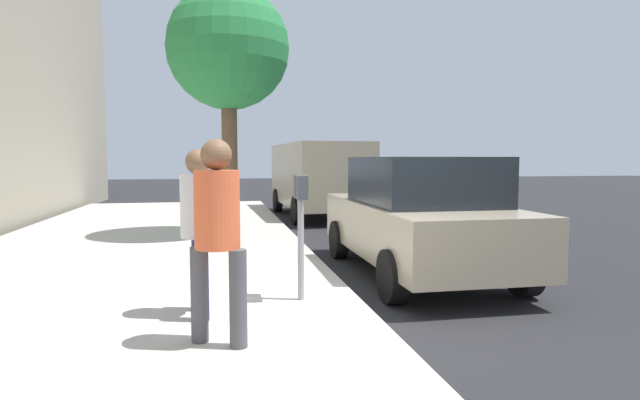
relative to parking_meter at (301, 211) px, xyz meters
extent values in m
plane|color=#232326|center=(-0.29, -0.67, -1.17)|extent=(80.00, 80.00, 0.00)
cube|color=#B7B2A8|center=(-0.29, 2.33, -1.09)|extent=(28.00, 6.00, 0.15)
cylinder|color=gray|center=(0.00, 0.00, -0.44)|extent=(0.07, 0.07, 1.15)
cube|color=#383D42|center=(-0.10, 0.00, 0.26)|extent=(0.16, 0.11, 0.26)
cube|color=#383D42|center=(0.10, 0.00, 0.26)|extent=(0.16, 0.11, 0.26)
cube|color=#268C33|center=(-0.10, -0.06, 0.28)|extent=(0.10, 0.01, 0.10)
cube|color=#268C33|center=(0.10, -0.06, 0.28)|extent=(0.10, 0.01, 0.10)
cylinder|color=#191E4C|center=(-0.18, 1.11, -0.61)|extent=(0.15, 0.15, 0.80)
cylinder|color=#191E4C|center=(-0.55, 1.09, -0.61)|extent=(0.15, 0.15, 0.80)
cylinder|color=silver|center=(-0.37, 1.10, 0.11)|extent=(0.37, 0.37, 0.64)
sphere|color=brown|center=(-0.37, 1.10, 0.55)|extent=(0.25, 0.25, 0.25)
cylinder|color=#47474C|center=(-1.15, 1.08, -0.60)|extent=(0.15, 0.15, 0.84)
cylinder|color=#47474C|center=(-1.36, 0.76, -0.60)|extent=(0.15, 0.15, 0.84)
cylinder|color=#D85933|center=(-1.25, 0.92, 0.15)|extent=(0.38, 0.38, 0.66)
sphere|color=brown|center=(-1.25, 0.92, 0.62)|extent=(0.26, 0.26, 0.26)
cube|color=gray|center=(1.57, -2.02, -0.46)|extent=(4.41, 1.87, 0.76)
cube|color=black|center=(1.37, -2.02, 0.26)|extent=(2.21, 1.71, 0.68)
cylinder|color=black|center=(3.00, -1.16, -0.84)|extent=(0.66, 0.22, 0.66)
cylinder|color=black|center=(2.99, -2.91, -0.84)|extent=(0.66, 0.22, 0.66)
cylinder|color=black|center=(0.14, -1.14, -0.84)|extent=(0.66, 0.22, 0.66)
cylinder|color=black|center=(0.13, -2.89, -0.84)|extent=(0.66, 0.22, 0.66)
cube|color=gray|center=(9.37, -2.02, 0.11)|extent=(5.27, 2.19, 1.80)
cylinder|color=black|center=(11.02, -1.01, -0.79)|extent=(0.77, 0.25, 0.76)
cylinder|color=black|center=(11.09, -2.91, -0.79)|extent=(0.77, 0.25, 0.76)
cylinder|color=black|center=(7.64, -1.14, -0.79)|extent=(0.77, 0.25, 0.76)
cylinder|color=black|center=(7.71, -3.04, -0.79)|extent=(0.77, 0.25, 0.76)
cylinder|color=brown|center=(5.17, 0.65, 0.53)|extent=(0.32, 0.32, 3.09)
sphere|color=#267A3C|center=(5.17, 0.65, 2.83)|extent=(2.50, 2.50, 2.50)
camera|label=1|loc=(-5.66, 0.91, 0.58)|focal=28.85mm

